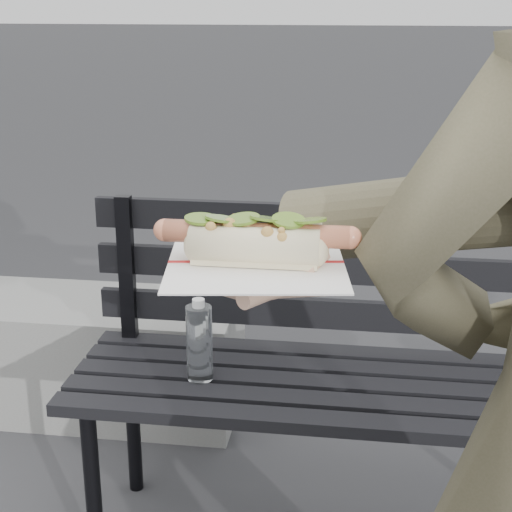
# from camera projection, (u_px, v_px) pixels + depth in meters

# --- Properties ---
(park_bench) EXTENTS (1.50, 0.44, 0.88)m
(park_bench) POSITION_uv_depth(u_px,v_px,m) (370.00, 355.00, 1.96)
(park_bench) COLOR black
(park_bench) RESTS_ON ground
(concrete_block) EXTENTS (1.20, 0.40, 0.40)m
(concrete_block) POSITION_uv_depth(u_px,v_px,m) (65.00, 354.00, 2.71)
(concrete_block) COLOR slate
(concrete_block) RESTS_ON ground
(held_hotdog) EXTENTS (0.63, 0.30, 0.20)m
(held_hotdog) POSITION_uv_depth(u_px,v_px,m) (439.00, 220.00, 0.86)
(held_hotdog) COLOR #47462F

